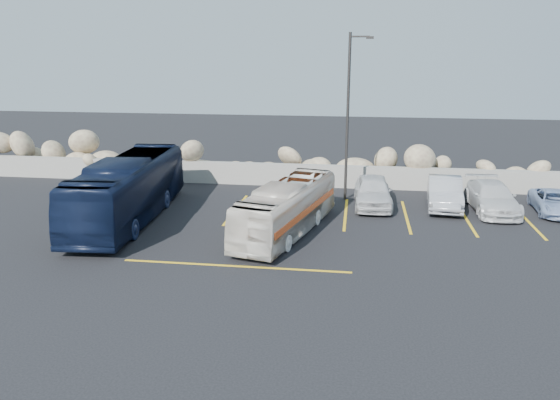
# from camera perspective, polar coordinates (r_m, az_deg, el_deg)

# --- Properties ---
(ground) EXTENTS (90.00, 90.00, 0.00)m
(ground) POSITION_cam_1_polar(r_m,az_deg,el_deg) (18.63, -1.79, -7.33)
(ground) COLOR black
(ground) RESTS_ON ground
(seawall) EXTENTS (60.00, 0.40, 1.20)m
(seawall) POSITION_cam_1_polar(r_m,az_deg,el_deg) (29.82, 2.16, 2.61)
(seawall) COLOR gray
(seawall) RESTS_ON ground
(riprap_pile) EXTENTS (54.00, 2.80, 2.60)m
(riprap_pile) POSITION_cam_1_polar(r_m,az_deg,el_deg) (30.84, 2.41, 4.36)
(riprap_pile) COLOR #957C62
(riprap_pile) RESTS_ON ground
(parking_lines) EXTENTS (18.16, 9.36, 0.01)m
(parking_lines) POSITION_cam_1_polar(r_m,az_deg,el_deg) (23.67, 11.73, -2.62)
(parking_lines) COLOR yellow
(parking_lines) RESTS_ON ground
(lamppost) EXTENTS (1.14, 0.18, 8.00)m
(lamppost) POSITION_cam_1_polar(r_m,az_deg,el_deg) (26.59, 7.21, 9.01)
(lamppost) COLOR #2D2A28
(lamppost) RESTS_ON ground
(vintage_bus) EXTENTS (3.54, 7.73, 2.10)m
(vintage_bus) POSITION_cam_1_polar(r_m,az_deg,el_deg) (21.96, 0.74, -0.87)
(vintage_bus) COLOR silver
(vintage_bus) RESTS_ON ground
(tour_coach) EXTENTS (2.94, 9.99, 2.75)m
(tour_coach) POSITION_cam_1_polar(r_m,az_deg,el_deg) (24.54, -15.54, 1.10)
(tour_coach) COLOR black
(tour_coach) RESTS_ON ground
(car_a) EXTENTS (1.82, 4.31, 1.46)m
(car_a) POSITION_cam_1_polar(r_m,az_deg,el_deg) (26.25, 9.68, 0.91)
(car_a) COLOR silver
(car_a) RESTS_ON ground
(car_b) EXTENTS (1.88, 4.42, 1.42)m
(car_b) POSITION_cam_1_polar(r_m,az_deg,el_deg) (26.86, 16.82, 0.75)
(car_b) COLOR #B5B6BA
(car_b) RESTS_ON ground
(car_c) EXTENTS (2.00, 4.58, 1.31)m
(car_c) POSITION_cam_1_polar(r_m,az_deg,el_deg) (26.92, 21.27, 0.26)
(car_c) COLOR silver
(car_c) RESTS_ON ground
(car_d) EXTENTS (1.94, 3.77, 1.02)m
(car_d) POSITION_cam_1_polar(r_m,az_deg,el_deg) (27.81, 26.75, -0.20)
(car_d) COLOR #8AA0C5
(car_d) RESTS_ON ground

